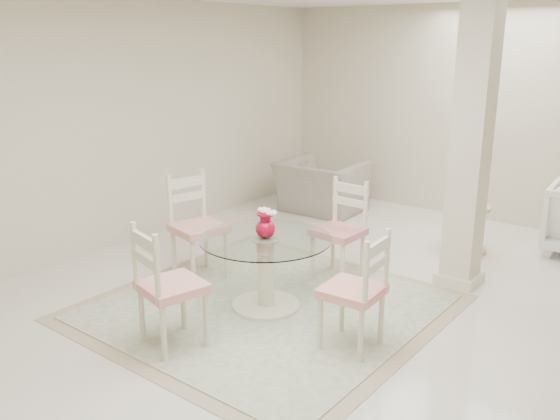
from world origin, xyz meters
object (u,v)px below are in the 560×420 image
Objects in this scene: dining_chair_west at (195,218)px; side_table at (465,230)px; red_vase at (266,224)px; dining_chair_east at (361,283)px; dining_chair_south at (163,279)px; recliner_taupe at (322,187)px; column at (471,144)px; dining_table at (266,273)px; dining_chair_north at (342,222)px.

dining_chair_west is 2.98m from side_table.
red_vase is at bearing -84.65° from dining_chair_west.
dining_chair_south is (-1.16, -0.88, 0.03)m from dining_chair_east.
dining_chair_south is (-0.15, -1.01, -0.20)m from red_vase.
recliner_taupe is at bearing 115.27° from red_vase.
red_vase is 3.13m from recliner_taupe.
column reaches higher than dining_chair_west.
side_table is at bearing -91.31° from dining_chair_south.
dining_table is at bearing -124.81° from column.
column reaches higher than dining_chair_east.
column is 1.45m from side_table.
recliner_taupe is at bearing 20.17° from dining_chair_west.
recliner_taupe is (-1.32, 2.80, 0.01)m from dining_table.
dining_chair_south is 3.63m from side_table.
side_table is at bearing 66.76° from dining_chair_north.
dining_chair_west is 1.45m from dining_chair_south.
dining_chair_north is 2.04m from dining_chair_south.
dining_chair_east is 2.63m from side_table.
dining_chair_west is 1.07× the size of recliner_taupe.
red_vase is at bearing -101.04° from dining_chair_east.
dining_chair_east is 1.43m from dining_chair_north.
dining_chair_east reaches higher than dining_table.
dining_chair_north is (-0.98, -0.59, -0.79)m from column.
dining_chair_south is at bearing -115.77° from column.
column is 2.60× the size of dining_chair_east.
dining_chair_east is at bearing -7.18° from dining_table.
dining_chair_south is at bearing -105.35° from side_table.
dining_chair_south is at bearing -96.46° from dining_chair_north.
dining_table is at bearing -95.71° from red_vase.
red_vase is 1.04m from dining_chair_west.
red_vase reaches higher than recliner_taupe.
dining_table is 3.10m from recliner_taupe.
side_table is at bearing 108.81° from column.
red_vase is at bearing -84.32° from dining_chair_south.
dining_chair_east is 0.98× the size of recliner_taupe.
dining_chair_west is 2.68m from recliner_taupe.
dining_chair_north is 1.65m from side_table.
dining_chair_south is (0.86, -1.16, -0.02)m from dining_chair_west.
column is 2.40× the size of dining_table.
column is 1.90m from dining_chair_east.
dining_chair_east is at bearing -128.61° from dining_chair_south.
dining_table is (-1.11, -1.60, -1.02)m from column.
dining_table reaches higher than side_table.
dining_chair_west is at bearing 171.65° from dining_table.
dining_chair_west is at bearing -145.70° from column.
dining_chair_west is (-1.01, 0.15, 0.27)m from dining_table.
recliner_taupe is (-1.17, 3.81, -0.23)m from dining_chair_south.
dining_chair_north is at bearing 126.00° from recliner_taupe.
dining_chair_north reaches higher than dining_table.
dining_chair_east is 2.04m from dining_chair_west.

